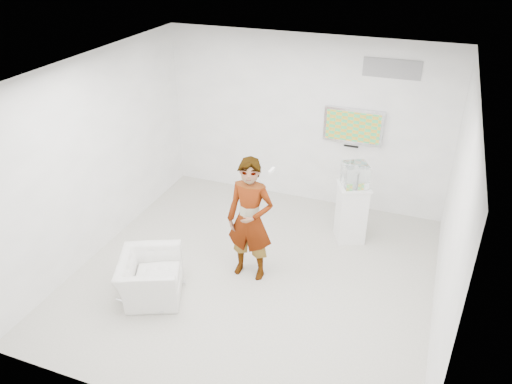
% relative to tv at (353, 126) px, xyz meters
% --- Properties ---
extents(room, '(5.01, 5.01, 3.00)m').
position_rel_tv_xyz_m(room, '(-0.85, -2.45, -0.05)').
color(room, beige).
rests_on(room, ground).
extents(tv, '(1.00, 0.08, 0.60)m').
position_rel_tv_xyz_m(tv, '(0.00, 0.00, 0.00)').
color(tv, silver).
rests_on(tv, room).
extents(logo_decal, '(0.90, 0.02, 0.30)m').
position_rel_tv_xyz_m(logo_decal, '(0.50, 0.04, 1.00)').
color(logo_decal, gray).
rests_on(logo_decal, room).
extents(person, '(0.67, 0.44, 1.84)m').
position_rel_tv_xyz_m(person, '(-0.91, -2.44, -0.63)').
color(person, silver).
rests_on(person, room).
extents(armchair, '(1.10, 1.16, 0.60)m').
position_rel_tv_xyz_m(armchair, '(-2.02, -3.36, -1.25)').
color(armchair, silver).
rests_on(armchair, room).
extents(pedestal, '(0.62, 0.62, 0.98)m').
position_rel_tv_xyz_m(pedestal, '(0.26, -1.02, -1.06)').
color(pedestal, white).
rests_on(pedestal, room).
extents(floor_uplight, '(0.21, 0.21, 0.31)m').
position_rel_tv_xyz_m(floor_uplight, '(0.03, -0.55, -1.40)').
color(floor_uplight, silver).
rests_on(floor_uplight, room).
extents(vitrine, '(0.48, 0.48, 0.36)m').
position_rel_tv_xyz_m(vitrine, '(0.26, -1.02, -0.39)').
color(vitrine, white).
rests_on(vitrine, pedestal).
extents(console, '(0.07, 0.18, 0.24)m').
position_rel_tv_xyz_m(console, '(0.26, -1.02, -0.45)').
color(console, white).
rests_on(console, pedestal).
extents(wii_remote, '(0.05, 0.16, 0.04)m').
position_rel_tv_xyz_m(wii_remote, '(-0.66, -2.29, 0.11)').
color(wii_remote, white).
rests_on(wii_remote, person).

